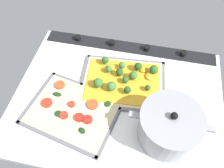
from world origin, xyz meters
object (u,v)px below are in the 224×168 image
(broccoli_pizza, at_px, (123,80))
(veggie_pizza_back, at_px, (73,110))
(baking_tray_back, at_px, (73,112))
(cooking_pot, at_px, (169,126))
(baking_tray_front, at_px, (123,83))

(broccoli_pizza, relative_size, veggie_pizza_back, 0.97)
(baking_tray_back, distance_m, cooking_pot, 0.36)
(broccoli_pizza, height_order, veggie_pizza_back, broccoli_pizza)
(broccoli_pizza, xyz_separation_m, cooking_pot, (-0.19, 0.19, 0.05))
(baking_tray_front, bearing_deg, broccoli_pizza, -103.63)
(baking_tray_front, xyz_separation_m, veggie_pizza_back, (0.17, 0.17, 0.01))
(baking_tray_front, xyz_separation_m, cooking_pot, (-0.19, 0.19, 0.06))
(baking_tray_back, xyz_separation_m, cooking_pot, (-0.36, 0.02, 0.06))
(cooking_pot, bearing_deg, broccoli_pizza, -45.53)
(broccoli_pizza, relative_size, baking_tray_back, 0.90)
(veggie_pizza_back, bearing_deg, cooking_pot, 176.99)
(baking_tray_front, relative_size, cooking_pot, 1.32)
(baking_tray_back, distance_m, veggie_pizza_back, 0.01)
(baking_tray_front, distance_m, veggie_pizza_back, 0.24)
(baking_tray_back, height_order, cooking_pot, cooking_pot)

